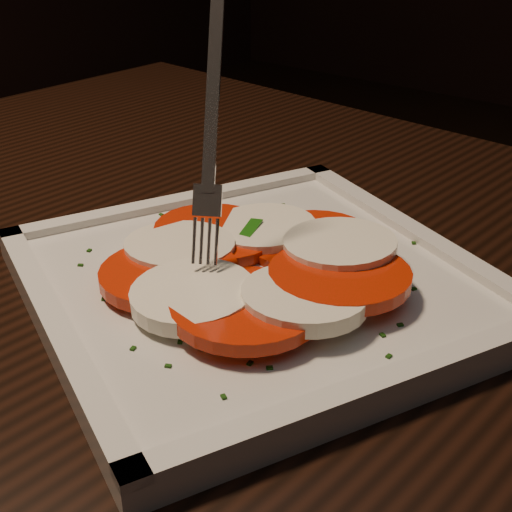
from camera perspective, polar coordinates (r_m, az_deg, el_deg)
The scene contains 4 objects.
table at distance 0.49m, azimuth 3.93°, elevation -15.83°, with size 1.26×0.90×0.75m.
plate at distance 0.46m, azimuth 0.00°, elevation -2.45°, with size 0.27×0.27×0.01m, color silver.
caprese_salad at distance 0.45m, azimuth -0.01°, elevation -0.58°, with size 0.23×0.21×0.03m.
fork at distance 0.44m, azimuth -3.41°, elevation 10.19°, with size 0.03×0.07×0.14m, color white, non-canonical shape.
Camera 1 is at (0.17, -0.42, 1.00)m, focal length 50.00 mm.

